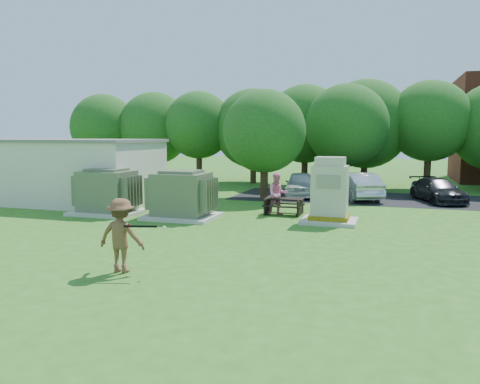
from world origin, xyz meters
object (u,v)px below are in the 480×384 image
(generator_cabinet, at_px, (330,194))
(car_dark, at_px, (438,190))
(batter, at_px, (121,235))
(car_white, at_px, (300,184))
(transformer_left, at_px, (107,193))
(car_silver_a, at_px, (357,186))
(transformer_right, at_px, (182,196))
(picnic_table, at_px, (284,204))
(person_at_picnic, at_px, (278,194))

(generator_cabinet, height_order, car_dark, generator_cabinet)
(batter, distance_m, car_white, 16.59)
(generator_cabinet, xyz_separation_m, car_dark, (4.78, 7.87, -0.55))
(transformer_left, distance_m, car_silver_a, 13.50)
(car_silver_a, xyz_separation_m, car_dark, (4.22, 0.19, -0.12))
(transformer_right, bearing_deg, picnic_table, 29.81)
(picnic_table, relative_size, car_silver_a, 0.38)
(transformer_left, xyz_separation_m, car_silver_a, (10.46, 8.54, -0.23))
(transformer_right, height_order, generator_cabinet, generator_cabinet)
(transformer_left, distance_m, transformer_right, 3.70)
(generator_cabinet, relative_size, car_silver_a, 0.60)
(transformer_left, distance_m, car_white, 11.34)
(transformer_left, height_order, person_at_picnic, transformer_left)
(person_at_picnic, bearing_deg, batter, -125.43)
(picnic_table, relative_size, car_white, 0.41)
(batter, bearing_deg, car_white, -98.05)
(car_white, bearing_deg, picnic_table, -95.54)
(transformer_left, height_order, transformer_right, same)
(person_at_picnic, bearing_deg, car_white, 66.89)
(transformer_left, height_order, car_dark, transformer_left)
(transformer_right, distance_m, car_white, 9.42)
(batter, height_order, car_white, batter)
(transformer_right, distance_m, batter, 8.01)
(car_silver_a, bearing_deg, person_at_picnic, 41.61)
(batter, relative_size, car_white, 0.47)
(batter, distance_m, car_dark, 18.85)
(car_white, relative_size, car_dark, 0.97)
(transformer_right, relative_size, batter, 1.54)
(picnic_table, height_order, car_dark, car_dark)
(transformer_right, height_order, person_at_picnic, transformer_right)
(batter, bearing_deg, generator_cabinet, -118.89)
(transformer_left, relative_size, picnic_table, 1.75)
(batter, distance_m, person_at_picnic, 10.05)
(picnic_table, bearing_deg, car_dark, 42.67)
(transformer_right, bearing_deg, transformer_left, 180.00)
(generator_cabinet, xyz_separation_m, person_at_picnic, (-2.47, 1.23, -0.24))
(person_at_picnic, relative_size, car_silver_a, 0.42)
(car_dark, bearing_deg, person_at_picnic, -157.05)
(transformer_left, bearing_deg, person_at_picnic, 15.72)
(car_white, bearing_deg, car_silver_a, -13.02)
(person_at_picnic, xyz_separation_m, car_dark, (7.25, 6.64, -0.32))
(picnic_table, xyz_separation_m, batter, (-2.10, -10.07, 0.52))
(generator_cabinet, height_order, batter, generator_cabinet)
(person_at_picnic, bearing_deg, transformer_left, 170.86)
(car_dark, bearing_deg, car_silver_a, 163.06)
(transformer_right, distance_m, car_dark, 14.03)
(generator_cabinet, height_order, car_white, generator_cabinet)
(transformer_right, xyz_separation_m, car_dark, (10.98, 8.73, -0.34))
(transformer_left, relative_size, person_at_picnic, 1.59)
(batter, distance_m, car_silver_a, 17.03)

